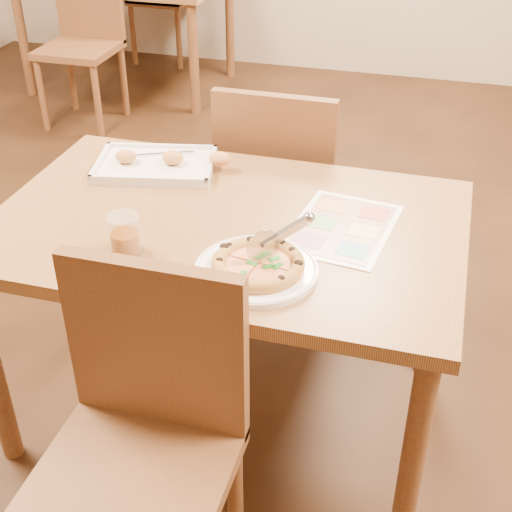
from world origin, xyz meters
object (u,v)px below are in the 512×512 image
(dining_table, at_px, (227,246))
(glass_tumbler, at_px, (125,237))
(chair_near, at_px, (144,412))
(menu, at_px, (342,227))
(pizza_cutter, at_px, (278,237))
(pizza, at_px, (258,264))
(plate, at_px, (256,270))
(bg_chair_near, at_px, (84,25))
(chair_far, at_px, (279,176))
(appetizer_tray, at_px, (159,165))

(dining_table, distance_m, glass_tumbler, 0.33)
(dining_table, distance_m, chair_near, 0.61)
(menu, bearing_deg, pizza_cutter, -116.69)
(pizza, xyz_separation_m, pizza_cutter, (0.04, 0.04, 0.06))
(plate, height_order, glass_tumbler, glass_tumbler)
(bg_chair_near, xyz_separation_m, pizza_cutter, (1.80, -2.39, 0.24))
(chair_far, relative_size, pizza_cutter, 3.50)
(chair_near, bearing_deg, pizza_cutter, 64.36)
(bg_chair_near, xyz_separation_m, appetizer_tray, (1.30, -1.96, 0.17))
(dining_table, relative_size, chair_near, 2.77)
(plate, bearing_deg, menu, 58.70)
(bg_chair_near, distance_m, pizza, 3.00)
(bg_chair_near, bearing_deg, pizza, -54.12)
(bg_chair_near, distance_m, menu, 2.89)
(pizza, relative_size, glass_tumbler, 2.19)
(chair_near, distance_m, pizza_cutter, 0.51)
(chair_near, distance_m, plate, 0.43)
(appetizer_tray, height_order, glass_tumbler, glass_tumbler)
(plate, distance_m, glass_tumbler, 0.35)
(appetizer_tray, relative_size, glass_tumbler, 4.17)
(chair_near, relative_size, appetizer_tray, 1.08)
(appetizer_tray, distance_m, menu, 0.65)
(dining_table, xyz_separation_m, pizza_cutter, (0.20, -0.19, 0.18))
(appetizer_tray, distance_m, glass_tumbler, 0.48)
(pizza, bearing_deg, chair_near, -112.77)
(dining_table, bearing_deg, glass_tumbler, -131.15)
(bg_chair_near, xyz_separation_m, plate, (1.75, -2.43, 0.16))
(chair_far, xyz_separation_m, bg_chair_near, (-1.60, 1.60, 0.00))
(chair_near, distance_m, chair_far, 1.20)
(pizza_cutter, xyz_separation_m, glass_tumbler, (-0.39, -0.03, -0.05))
(chair_near, distance_m, glass_tumbler, 0.47)
(chair_far, height_order, menu, chair_far)
(chair_near, xyz_separation_m, plate, (0.15, 0.37, 0.16))
(chair_near, bearing_deg, appetizer_tray, 109.56)
(plate, distance_m, menu, 0.32)
(bg_chair_near, relative_size, glass_tumbler, 4.49)
(plate, height_order, pizza, pizza)
(pizza_cutter, bearing_deg, pizza, 179.68)
(pizza_cutter, height_order, menu, pizza_cutter)
(chair_far, bearing_deg, appetizer_tray, 50.12)
(dining_table, bearing_deg, pizza_cutter, -44.66)
(chair_near, distance_m, pizza, 0.44)
(chair_far, height_order, glass_tumbler, chair_far)
(pizza_cutter, relative_size, glass_tumbler, 1.28)
(pizza, bearing_deg, appetizer_tray, 133.99)
(bg_chair_near, height_order, plate, bg_chair_near)
(chair_far, distance_m, appetizer_tray, 0.50)
(appetizer_tray, bearing_deg, pizza, -46.01)
(chair_near, height_order, appetizer_tray, chair_near)
(chair_near, height_order, glass_tumbler, chair_near)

